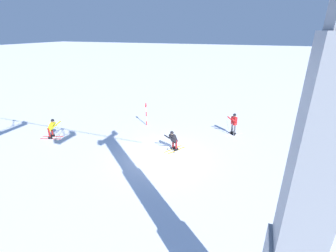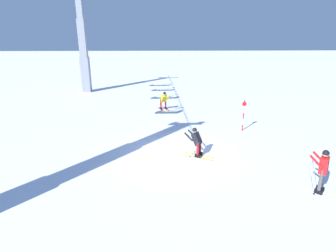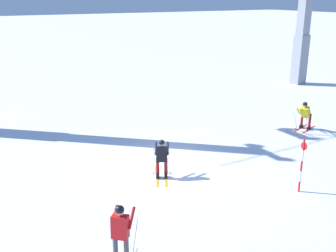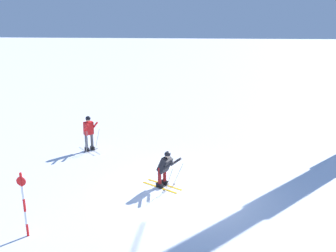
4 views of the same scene
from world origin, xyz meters
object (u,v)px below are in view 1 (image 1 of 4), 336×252
object	(u,v)px
skier_distant_uphill	(234,122)
skier_distant_downhill	(52,127)
skier_carving_main	(173,139)
lift_tower_near	(308,200)
trail_marker_pole	(146,113)

from	to	relation	value
skier_distant_uphill	skier_distant_downhill	size ratio (longest dim) A/B	1.02
skier_carving_main	lift_tower_near	bearing A→B (deg)	121.18
skier_distant_uphill	skier_distant_downhill	world-z (taller)	skier_distant_uphill
lift_tower_near	skier_distant_uphill	size ratio (longest dim) A/B	6.76
lift_tower_near	skier_carving_main	bearing A→B (deg)	-58.82
skier_carving_main	skier_distant_uphill	bearing A→B (deg)	-130.03
lift_tower_near	skier_distant_downhill	world-z (taller)	lift_tower_near
skier_distant_downhill	trail_marker_pole	bearing A→B (deg)	-138.94
lift_tower_near	trail_marker_pole	world-z (taller)	lift_tower_near
skier_distant_downhill	lift_tower_near	bearing A→B (deg)	151.05
skier_distant_uphill	skier_carving_main	bearing A→B (deg)	49.97
skier_distant_uphill	lift_tower_near	bearing A→B (deg)	99.41
skier_carving_main	trail_marker_pole	xyz separation A→B (m)	(3.64, -3.52, 0.24)
skier_carving_main	trail_marker_pole	distance (m)	5.06
skier_carving_main	lift_tower_near	size ratio (longest dim) A/B	0.13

